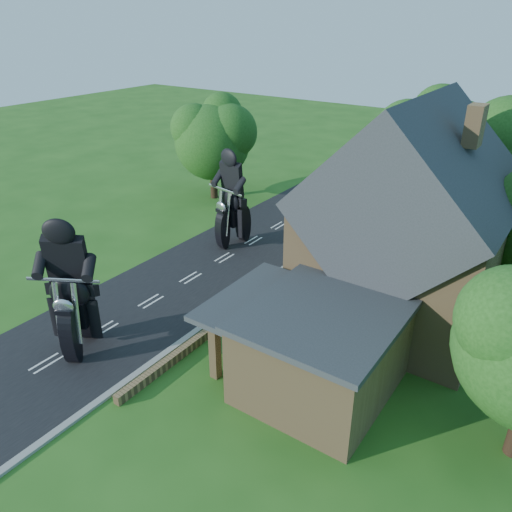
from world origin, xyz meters
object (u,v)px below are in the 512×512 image
Objects in this scene: house at (407,231)px; annex at (319,349)px; garden_wall at (276,282)px; motorcycle_follow at (233,231)px; motorcycle_lead at (80,332)px.

house is 1.45× the size of annex.
garden_wall is at bearing -170.83° from house.
house reaches higher than motorcycle_follow.
motorcycle_lead is (-9.38, -3.71, -0.84)m from annex.
garden_wall is at bearing -141.31° from motorcycle_lead.
annex reaches higher than motorcycle_lead.
house is 7.30m from annex.
annex is at bearing -95.24° from house.
motorcycle_lead is at bearing -133.58° from house.
motorcycle_follow is (-11.21, 1.83, -3.43)m from house.
house is 11.86m from motorcycle_follow.
motorcycle_lead is (-3.81, -9.51, 0.73)m from garden_wall.
motorcycle_follow is at bearing -113.91° from motorcycle_lead.
garden_wall is 5.80m from motorcycle_follow.
house reaches higher than garden_wall.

